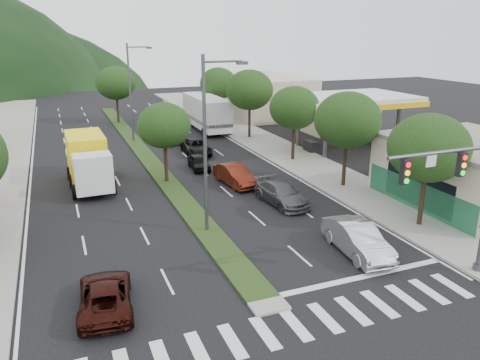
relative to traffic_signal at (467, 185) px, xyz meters
name	(u,v)px	position (x,y,z in m)	size (l,w,h in m)	color
ground	(264,302)	(-9.03, 1.54, -4.65)	(160.00, 160.00, 0.00)	black
sidewalk_right	(273,147)	(3.47, 26.54, -4.57)	(5.00, 90.00, 0.15)	gray
median	(143,152)	(-9.03, 29.54, -4.59)	(1.60, 56.00, 0.12)	#1F3312
crosswalk	(286,328)	(-9.03, -0.46, -4.64)	(19.00, 2.20, 0.01)	silver
traffic_signal	(467,185)	(0.00, 0.00, 0.00)	(6.12, 0.40, 7.00)	#47494C
storefront_right	(472,174)	(8.97, 7.54, -2.65)	(9.00, 10.00, 4.00)	beige
gas_canopy	(349,102)	(9.97, 23.54, 0.00)	(12.20, 8.20, 5.25)	silver
bldg_right_far	(260,95)	(10.47, 45.54, -2.05)	(10.00, 16.00, 5.20)	beige
tree_r_a	(429,148)	(2.97, 5.54, 0.17)	(4.60, 4.60, 6.63)	black
tree_r_b	(348,120)	(2.97, 13.54, 0.39)	(4.80, 4.80, 6.94)	black
tree_r_c	(294,108)	(2.97, 21.54, 0.10)	(4.40, 4.40, 6.48)	black
tree_r_d	(250,90)	(2.97, 31.54, 0.54)	(5.00, 5.00, 7.17)	black
tree_r_e	(218,83)	(2.97, 41.54, 0.25)	(4.60, 4.60, 6.71)	black
tree_med_near	(164,126)	(-9.03, 19.54, -0.22)	(4.00, 4.00, 6.02)	black
tree_med_far	(116,83)	(-9.03, 45.54, 0.36)	(4.80, 4.80, 6.94)	black
streetlight_near	(208,137)	(-8.82, 9.54, 0.94)	(2.60, 0.25, 10.00)	#47494C
streetlight_mid	(132,88)	(-8.82, 34.54, 0.94)	(2.60, 0.25, 10.00)	#47494C
sedan_silver	(357,239)	(-2.62, 3.94, -3.82)	(1.74, 5.00, 1.65)	silver
suv_maroon	(105,295)	(-15.42, 3.54, -4.00)	(2.13, 4.62, 1.28)	black
car_queue_a	(199,162)	(-5.66, 22.03, -4.04)	(1.43, 3.54, 1.21)	black
car_queue_b	(281,194)	(-2.95, 12.03, -3.93)	(2.01, 4.94, 1.43)	#4B4A4F
car_queue_c	(235,175)	(-4.35, 17.03, -3.88)	(1.62, 4.64, 1.53)	#561B0E
car_queue_d	(196,147)	(-4.39, 27.03, -3.95)	(2.29, 4.97, 1.38)	black
car_queue_e	(168,135)	(-5.78, 32.74, -3.88)	(1.81, 4.51, 1.54)	#56555B
car_queue_f	(160,114)	(-3.46, 46.58, -3.92)	(2.02, 4.97, 1.44)	black
box_truck	(88,162)	(-14.57, 21.11, -2.88)	(3.11, 7.64, 3.74)	silver
motorhome	(206,112)	(-0.03, 37.36, -2.56)	(3.27, 10.22, 3.91)	silver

